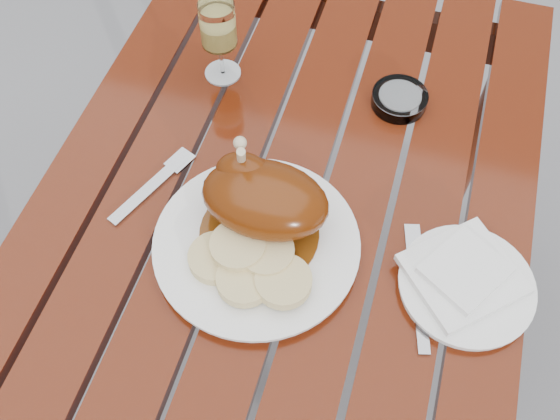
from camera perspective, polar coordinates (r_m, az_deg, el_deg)
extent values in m
plane|color=slate|center=(1.70, 0.27, -12.73)|extent=(60.00, 60.00, 0.00)
cube|color=#62210B|center=(1.36, 0.33, -7.38)|extent=(0.80, 1.20, 0.75)
cylinder|color=white|center=(0.97, -2.15, -3.21)|extent=(0.35, 0.35, 0.02)
cylinder|color=#5E2E0A|center=(0.96, -1.90, -2.11)|extent=(0.19, 0.19, 0.00)
ellipsoid|color=#6C2708|center=(0.94, -1.38, 0.98)|extent=(0.20, 0.13, 0.10)
ellipsoid|color=#6C2708|center=(0.95, -3.26, 3.25)|extent=(0.09, 0.06, 0.08)
cylinder|color=#C6B28C|center=(0.93, -3.52, 4.35)|extent=(0.03, 0.04, 0.10)
cylinder|color=#DCCB86|center=(0.94, -5.87, -4.38)|extent=(0.08, 0.08, 0.02)
cylinder|color=#DCCB86|center=(0.91, -3.26, -6.37)|extent=(0.08, 0.08, 0.02)
cylinder|color=#DCCB86|center=(0.91, 0.31, -6.53)|extent=(0.08, 0.08, 0.02)
cylinder|color=#DCCB86|center=(0.93, -1.26, -3.84)|extent=(0.08, 0.08, 0.02)
cylinder|color=#DCCB86|center=(0.93, -3.88, -3.31)|extent=(0.08, 0.08, 0.02)
cylinder|color=#D8C462|center=(1.16, -5.55, 15.10)|extent=(0.07, 0.07, 0.16)
cylinder|color=white|center=(0.98, 16.64, -6.66)|extent=(0.26, 0.26, 0.02)
cube|color=white|center=(0.97, 16.36, -5.63)|extent=(0.21, 0.21, 0.01)
cylinder|color=#B2B7BC|center=(1.16, 10.86, 9.92)|extent=(0.13, 0.13, 0.03)
cube|color=gray|center=(1.05, -11.92, 1.87)|extent=(0.08, 0.16, 0.01)
cube|color=gray|center=(0.96, 12.56, -7.64)|extent=(0.06, 0.18, 0.01)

